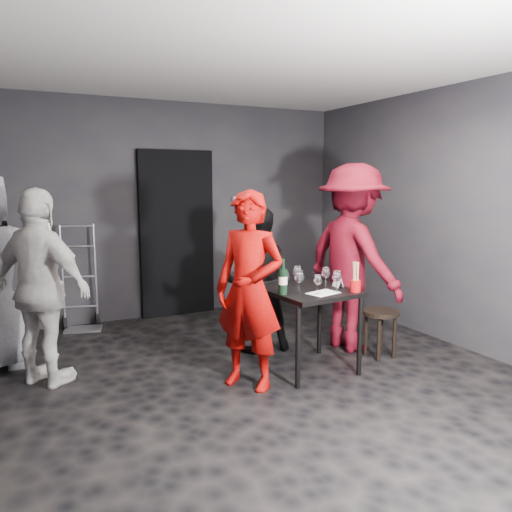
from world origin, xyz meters
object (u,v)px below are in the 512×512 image
stool (381,320)px  woman_black (257,283)px  man_maroon (353,234)px  breadstick_cup (356,277)px  tasting_table (310,300)px  bystander_cream (41,277)px  hand_truck (81,310)px  server_red (249,280)px  wine_bottle (283,281)px

stool → woman_black: bearing=143.5°
man_maroon → breadstick_cup: size_ratio=8.25×
stool → man_maroon: 0.90m
tasting_table → woman_black: 0.73m
tasting_table → man_maroon: 0.95m
bystander_cream → breadstick_cup: (2.50, -0.96, -0.05)m
hand_truck → tasting_table: hand_truck is taller
server_red → man_maroon: man_maroon is taller
woman_black → man_maroon: size_ratio=0.59×
breadstick_cup → hand_truck: bearing=128.8°
hand_truck → woman_black: woman_black is taller
bystander_cream → wine_bottle: (1.88, -0.75, -0.06)m
man_maroon → bystander_cream: 2.94m
hand_truck → server_red: (1.05, -2.35, 0.69)m
woman_black → bystander_cream: 2.01m
tasting_table → wine_bottle: wine_bottle is taller
tasting_table → wine_bottle: bearing=-172.7°
woman_black → man_maroon: (0.90, -0.38, 0.49)m
bystander_cream → wine_bottle: bearing=-152.4°
tasting_table → server_red: 0.71m
tasting_table → man_maroon: bearing=24.5°
tasting_table → wine_bottle: (-0.31, -0.04, 0.22)m
hand_truck → tasting_table: bearing=-38.2°
bystander_cream → server_red: bearing=-158.3°
server_red → woman_black: (0.46, 0.79, -0.21)m
server_red → wine_bottle: (0.35, 0.05, -0.04)m
woman_black → bystander_cream: size_ratio=0.75×
stool → server_red: bearing=-177.9°
server_red → wine_bottle: 0.35m
stool → wine_bottle: size_ratio=1.51×
server_red → woman_black: bearing=112.9°
server_red → wine_bottle: size_ratio=5.87×
breadstick_cup → wine_bottle: bearing=161.4°
tasting_table → breadstick_cup: 0.46m
woman_black → bystander_cream: (-2.00, 0.02, 0.23)m
bystander_cream → breadstick_cup: bystander_cream is taller
tasting_table → man_maroon: size_ratio=0.31×
server_red → bystander_cream: bearing=-154.3°
server_red → man_maroon: size_ratio=0.76×
stool → server_red: server_red is taller
hand_truck → wine_bottle: bearing=-44.0°
tasting_table → woman_black: (-0.20, 0.70, 0.05)m
hand_truck → wine_bottle: size_ratio=3.94×
stool → bystander_cream: size_ratio=0.25×
tasting_table → breadstick_cup: breadstick_cup is taller
hand_truck → wine_bottle: hand_truck is taller
wine_bottle → stool: bearing=0.2°
woman_black → breadstick_cup: size_ratio=4.84×
server_red → breadstick_cup: size_ratio=6.30×
woman_black → man_maroon: man_maroon is taller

